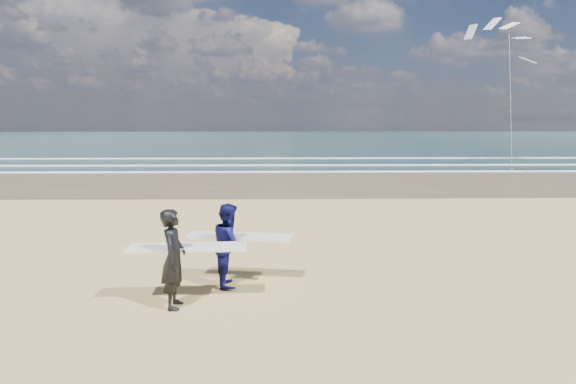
{
  "coord_description": "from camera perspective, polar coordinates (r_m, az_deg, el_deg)",
  "views": [
    {
      "loc": [
        2.38,
        -9.63,
        3.42
      ],
      "look_at": [
        2.73,
        6.0,
        1.17
      ],
      "focal_mm": 32.0,
      "sensor_mm": 36.0,
      "label": 1
    }
  ],
  "objects": [
    {
      "name": "foam_breakers",
      "position": [
        41.77,
        23.7,
        2.88
      ],
      "size": [
        220.0,
        11.7,
        0.05
      ],
      "color": "white",
      "rests_on": "ground"
    },
    {
      "name": "ocean",
      "position": [
        83.58,
        10.95,
        5.71
      ],
      "size": [
        220.0,
        100.0,
        0.02
      ],
      "primitive_type": "cube",
      "color": "#1A393B",
      "rests_on": "ground"
    },
    {
      "name": "surfer_near",
      "position": [
        9.59,
        -12.4,
        -7.08
      ],
      "size": [
        2.22,
        0.99,
        1.82
      ],
      "color": "black",
      "rests_on": "ground"
    },
    {
      "name": "kite_1",
      "position": [
        39.89,
        23.46,
        11.32
      ],
      "size": [
        5.57,
        4.71,
        11.11
      ],
      "color": "slate",
      "rests_on": "ground"
    },
    {
      "name": "surfer_far",
      "position": [
        10.63,
        -6.43,
        -5.77
      ],
      "size": [
        2.25,
        1.24,
        1.71
      ],
      "color": "#0B0B41",
      "rests_on": "ground"
    }
  ]
}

